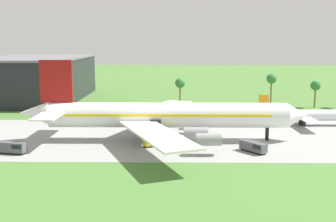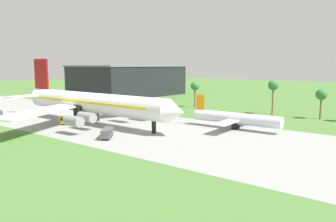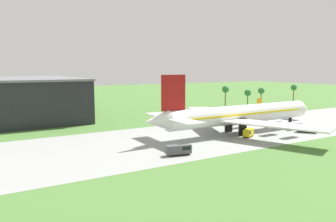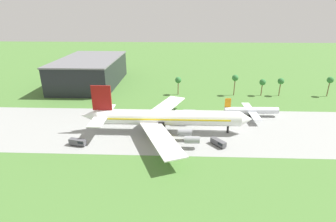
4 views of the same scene
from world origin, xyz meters
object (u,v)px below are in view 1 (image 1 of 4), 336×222
Objects in this scene: baggage_tug at (154,141)px; terminal_building at (37,78)px; regional_aircraft at (302,115)px; fuel_truck at (254,147)px; catering_van at (13,148)px; jet_airliner at (162,115)px.

terminal_building reaches higher than baggage_tug.
terminal_building is (-51.24, 76.88, 7.28)m from baggage_tug.
regional_aircraft is at bearing 30.66° from baggage_tug.
fuel_truck is 110.05m from terminal_building.
terminal_building is at bearing 131.82° from fuel_truck.
catering_van is at bearing -156.33° from regional_aircraft.
baggage_tug is 30.66m from catering_van.
jet_airliner is 88.46m from terminal_building.
baggage_tug is (-40.95, -24.28, -1.57)m from regional_aircraft.
regional_aircraft is 34.89m from fuel_truck.
regional_aircraft is 77.38m from catering_van.
fuel_truck is (21.98, -4.96, -0.07)m from baggage_tug.
baggage_tug is 92.67m from terminal_building.
baggage_tug is at bearing -106.75° from jet_airliner.
terminal_building reaches higher than catering_van.
regional_aircraft is at bearing -29.71° from terminal_building.
catering_van is (-31.76, -12.95, -4.72)m from jet_airliner.
regional_aircraft reaches higher than baggage_tug.
jet_airliner is at bearing 151.05° from fuel_truck.
fuel_truck is 0.96× the size of catering_van.
jet_airliner reaches higher than fuel_truck.
terminal_building is (-21.33, 83.66, 7.24)m from catering_van.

